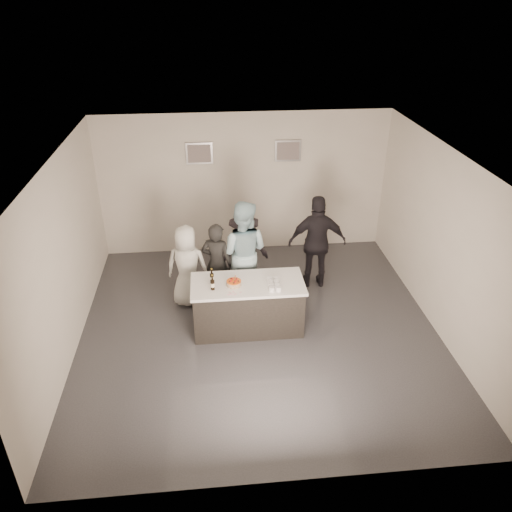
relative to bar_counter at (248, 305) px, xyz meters
name	(u,v)px	position (x,y,z in m)	size (l,w,h in m)	color
floor	(259,329)	(0.18, -0.06, -0.45)	(6.00, 6.00, 0.00)	#3D3D42
ceiling	(259,159)	(0.18, -0.06, 2.55)	(6.00, 6.00, 0.00)	white
wall_back	(244,184)	(0.18, 2.94, 1.05)	(6.00, 0.04, 3.00)	silver
wall_front	(289,387)	(0.18, -3.06, 1.05)	(6.00, 0.04, 3.00)	silver
wall_left	(63,261)	(-2.82, -0.06, 1.05)	(0.04, 6.00, 3.00)	silver
wall_right	(443,243)	(3.18, -0.06, 1.05)	(0.04, 6.00, 3.00)	silver
picture_left	(199,153)	(-0.72, 2.91, 1.75)	(0.54, 0.04, 0.44)	#B2B2B7
picture_right	(288,151)	(1.08, 2.91, 1.75)	(0.54, 0.04, 0.44)	#B2B2B7
bar_counter	(248,305)	(0.00, 0.00, 0.00)	(1.86, 0.86, 0.90)	white
cake	(234,283)	(-0.23, -0.05, 0.49)	(0.24, 0.24, 0.07)	orange
beer_bottle_a	(212,276)	(-0.58, 0.05, 0.58)	(0.07, 0.07, 0.26)	black
beer_bottle_b	(212,283)	(-0.57, -0.15, 0.58)	(0.07, 0.07, 0.26)	black
tumbler_cluster	(274,284)	(0.42, -0.14, 0.49)	(0.19, 0.40, 0.08)	#C69212
candles	(235,293)	(-0.23, -0.30, 0.45)	(0.24, 0.08, 0.01)	pink
person_main_black	(217,264)	(-0.48, 0.88, 0.34)	(0.57, 0.38, 1.57)	black
person_main_blue	(243,252)	(-0.01, 0.95, 0.52)	(0.94, 0.73, 1.94)	#ADD5E2
person_guest_left	(187,266)	(-1.01, 0.86, 0.32)	(0.76, 0.49, 1.55)	silver
person_guest_right	(317,242)	(1.42, 1.26, 0.47)	(1.08, 0.45, 1.85)	black
person_guest_back	(244,250)	(0.05, 1.36, 0.32)	(1.00, 0.58, 1.55)	black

